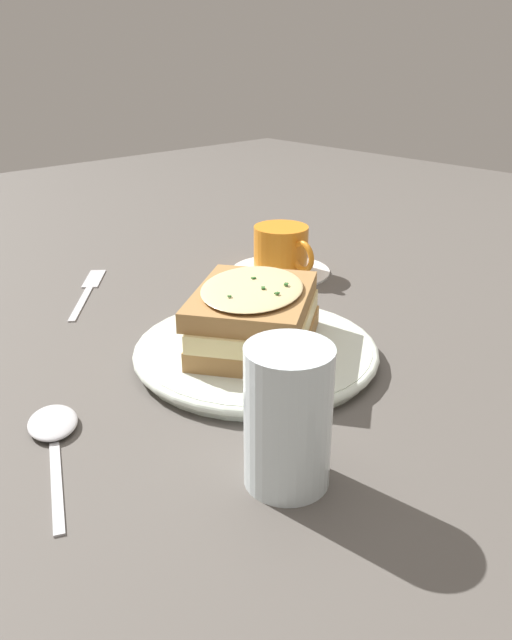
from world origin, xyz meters
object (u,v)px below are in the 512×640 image
Objects in this scene: fork at (90,287)px; spoon at (53,429)px; sandwich at (255,316)px; teacup_with_saucer at (281,253)px; dinner_plate at (256,351)px; water_glass at (288,417)px.

fork is 0.35m from spoon.
teacup_with_saucer is (0.22, 0.17, -0.02)m from sandwich.
dinner_plate is 1.58× the size of spoon.
teacup_with_saucer is at bearing 45.18° from water_glass.
dinner_plate is 0.22m from spoon.
sandwich reaches higher than fork.
sandwich is 0.31m from fork.
water_glass reaches higher than fork.
water_glass is 0.49m from fork.
water_glass is (-0.12, -0.16, 0.01)m from sandwich.
teacup_with_saucer is 0.27m from fork.
spoon reaches higher than fork.
water_glass is at bearing -35.81° from teacup_with_saucer.
dinner_plate is at bearing -93.72° from sandwich.
water_glass reaches higher than dinner_plate.
sandwich is 0.28m from teacup_with_saucer.
teacup_with_saucer is 0.89× the size of spoon.
dinner_plate reaches higher than spoon.
spoon is at bearing 175.19° from dinner_plate.
water_glass reaches higher than sandwich.
teacup_with_saucer is at bearing 38.84° from sandwich.
fork is at bearing 94.01° from dinner_plate.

